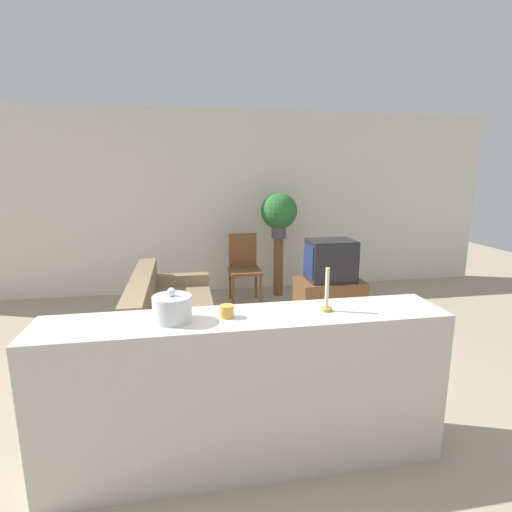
{
  "coord_description": "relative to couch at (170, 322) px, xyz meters",
  "views": [
    {
      "loc": [
        -0.35,
        -2.63,
        1.82
      ],
      "look_at": [
        0.47,
        1.84,
        0.85
      ],
      "focal_mm": 28.0,
      "sensor_mm": 36.0,
      "label": 1
    }
  ],
  "objects": [
    {
      "name": "decorative_bowl",
      "position": [
        0.09,
        -1.79,
        0.77
      ],
      "size": [
        0.22,
        0.22,
        0.2
      ],
      "color": "silver",
      "rests_on": "foreground_counter"
    },
    {
      "name": "candlestick",
      "position": [
        1.02,
        -1.79,
        0.79
      ],
      "size": [
        0.07,
        0.07,
        0.27
      ],
      "color": "#B7933D",
      "rests_on": "foreground_counter"
    },
    {
      "name": "couch",
      "position": [
        0.0,
        0.0,
        0.0
      ],
      "size": [
        0.82,
        1.85,
        0.77
      ],
      "color": "#847051",
      "rests_on": "ground_plane"
    },
    {
      "name": "television",
      "position": [
        1.94,
        0.55,
        0.46
      ],
      "size": [
        0.57,
        0.44,
        0.51
      ],
      "color": "#232328",
      "rests_on": "tv_stand"
    },
    {
      "name": "plant_stand",
      "position": [
        1.53,
        1.59,
        0.15
      ],
      "size": [
        0.14,
        0.14,
        0.86
      ],
      "color": "brown",
      "rests_on": "ground_plane"
    },
    {
      "name": "ground_plane",
      "position": [
        0.52,
        -1.37,
        -0.28
      ],
      "size": [
        14.0,
        14.0,
        0.0
      ],
      "primitive_type": "plane",
      "color": "tan"
    },
    {
      "name": "wooden_chair",
      "position": [
        0.99,
        1.42,
        0.25
      ],
      "size": [
        0.44,
        0.44,
        0.95
      ],
      "color": "brown",
      "rests_on": "ground_plane"
    },
    {
      "name": "candle_jar",
      "position": [
        0.4,
        -1.79,
        0.74
      ],
      "size": [
        0.08,
        0.08,
        0.07
      ],
      "color": "gold",
      "rests_on": "foreground_counter"
    },
    {
      "name": "wall_back",
      "position": [
        0.52,
        2.06,
        1.07
      ],
      "size": [
        9.0,
        0.06,
        2.7
      ],
      "color": "silver",
      "rests_on": "ground_plane"
    },
    {
      "name": "tv_stand",
      "position": [
        1.94,
        0.55,
        -0.04
      ],
      "size": [
        0.8,
        0.54,
        0.49
      ],
      "color": "brown",
      "rests_on": "ground_plane"
    },
    {
      "name": "foreground_counter",
      "position": [
        0.52,
        -1.79,
        0.21
      ],
      "size": [
        2.44,
        0.44,
        0.98
      ],
      "color": "beige",
      "rests_on": "ground_plane"
    },
    {
      "name": "potted_plant",
      "position": [
        1.53,
        1.59,
        0.96
      ],
      "size": [
        0.52,
        0.52,
        0.66
      ],
      "color": "#4C4C51",
      "rests_on": "plant_stand"
    }
  ]
}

